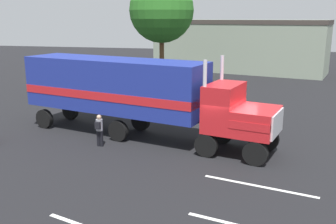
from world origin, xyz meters
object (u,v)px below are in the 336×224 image
at_px(semi_truck, 131,90).
at_px(parked_car, 60,83).
at_px(tree_left, 162,10).
at_px(person_bystander, 99,129).

xyz_separation_m(semi_truck, parked_car, (-10.12, 10.59, -1.72)).
xyz_separation_m(semi_truck, tree_left, (-2.41, 16.20, 4.42)).
height_order(semi_truck, tree_left, tree_left).
distance_m(person_bystander, parked_car, 15.59).
distance_m(semi_truck, parked_car, 14.75).
bearing_deg(semi_truck, parked_car, 133.68).
bearing_deg(person_bystander, tree_left, 94.43).
height_order(semi_truck, parked_car, semi_truck).
bearing_deg(parked_car, semi_truck, -46.32).
bearing_deg(semi_truck, tree_left, 98.48).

